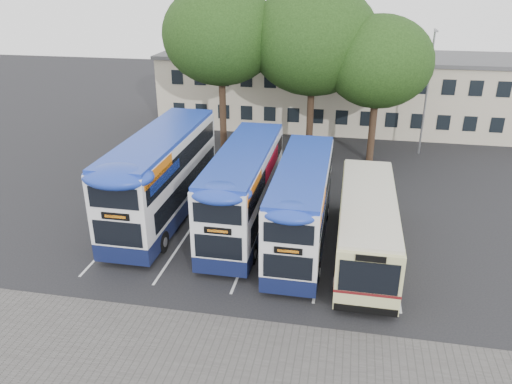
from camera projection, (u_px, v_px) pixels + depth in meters
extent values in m
plane|color=black|center=(320.00, 297.00, 20.98)|extent=(120.00, 120.00, 0.00)
cube|color=#595654|center=(250.00, 377.00, 16.83)|extent=(40.00, 6.00, 0.01)
cube|color=silver|center=(130.00, 222.00, 27.35)|extent=(0.12, 11.00, 0.01)
cube|color=silver|center=(191.00, 228.00, 26.74)|extent=(0.12, 11.00, 0.01)
cube|color=silver|center=(255.00, 234.00, 26.13)|extent=(0.12, 11.00, 0.01)
cube|color=silver|center=(322.00, 240.00, 25.53)|extent=(0.12, 11.00, 0.01)
cube|color=silver|center=(393.00, 246.00, 24.92)|extent=(0.12, 11.00, 0.01)
cube|color=beige|center=(344.00, 92.00, 44.09)|extent=(32.00, 8.00, 6.00)
cube|color=#4C4C4F|center=(347.00, 56.00, 42.87)|extent=(32.40, 8.40, 0.30)
cube|color=black|center=(342.00, 118.00, 40.99)|extent=(30.00, 0.06, 1.20)
cube|color=black|center=(344.00, 83.00, 39.87)|extent=(30.00, 0.06, 1.20)
cylinder|color=gray|center=(426.00, 95.00, 36.15)|extent=(0.14, 0.14, 9.00)
cube|color=gray|center=(435.00, 30.00, 34.35)|extent=(0.12, 0.80, 0.12)
cube|color=gray|center=(436.00, 31.00, 34.01)|extent=(0.25, 0.50, 0.12)
cylinder|color=black|center=(223.00, 111.00, 37.25)|extent=(0.50, 0.50, 6.32)
ellipsoid|color=black|center=(221.00, 35.00, 35.08)|extent=(8.26, 8.26, 7.02)
cylinder|color=black|center=(310.00, 113.00, 36.95)|extent=(0.50, 0.50, 6.11)
ellipsoid|color=black|center=(313.00, 40.00, 34.86)|extent=(9.08, 9.08, 7.72)
cylinder|color=black|center=(373.00, 126.00, 35.40)|extent=(0.50, 0.50, 5.22)
ellipsoid|color=black|center=(379.00, 62.00, 33.61)|extent=(7.30, 7.30, 6.21)
cube|color=#10173D|center=(165.00, 204.00, 27.74)|extent=(2.72, 11.41, 0.87)
cube|color=silver|center=(162.00, 168.00, 26.89)|extent=(2.72, 11.41, 3.37)
cube|color=#1B37A5|center=(160.00, 137.00, 26.20)|extent=(2.66, 11.18, 0.33)
cube|color=black|center=(166.00, 182.00, 27.55)|extent=(2.76, 10.11, 1.09)
cube|color=black|center=(161.00, 155.00, 26.59)|extent=(2.76, 10.76, 0.98)
cube|color=orange|center=(159.00, 171.00, 22.74)|extent=(0.02, 3.48, 0.60)
cube|color=black|center=(115.00, 216.00, 21.77)|extent=(1.30, 0.06, 0.33)
cylinder|color=black|center=(165.00, 183.00, 31.02)|extent=(0.33, 1.09, 1.09)
cylinder|color=black|center=(203.00, 186.00, 30.60)|extent=(0.33, 1.09, 1.09)
cylinder|color=black|center=(115.00, 237.00, 24.66)|extent=(0.33, 1.09, 1.09)
cylinder|color=black|center=(162.00, 242.00, 24.24)|extent=(0.33, 1.09, 1.09)
cube|color=#10173D|center=(244.00, 216.00, 26.50)|extent=(2.49, 10.44, 0.80)
cube|color=silver|center=(244.00, 182.00, 25.73)|extent=(2.49, 10.44, 3.08)
cube|color=#1B37A5|center=(244.00, 153.00, 25.09)|extent=(2.44, 10.23, 0.30)
cube|color=black|center=(245.00, 195.00, 26.34)|extent=(2.53, 9.25, 0.99)
cube|color=black|center=(244.00, 170.00, 25.45)|extent=(2.53, 9.85, 0.90)
cube|color=orange|center=(255.00, 187.00, 21.93)|extent=(0.02, 3.18, 0.55)
cube|color=black|center=(218.00, 231.00, 21.04)|extent=(1.19, 0.06, 0.30)
cylinder|color=black|center=(237.00, 195.00, 29.51)|extent=(0.30, 0.99, 0.99)
cylinder|color=black|center=(274.00, 198.00, 29.12)|extent=(0.30, 0.99, 0.99)
cylinder|color=black|center=(206.00, 249.00, 23.69)|extent=(0.30, 0.99, 0.99)
cylinder|color=black|center=(252.00, 254.00, 23.30)|extent=(0.30, 0.99, 0.99)
cube|color=red|center=(272.00, 163.00, 26.35)|extent=(0.02, 3.98, 0.85)
cube|color=#10173D|center=(300.00, 231.00, 24.96)|extent=(2.38, 9.99, 0.76)
cube|color=silver|center=(302.00, 198.00, 24.22)|extent=(2.38, 9.99, 2.95)
cube|color=#1B37A5|center=(303.00, 168.00, 23.61)|extent=(2.33, 9.79, 0.29)
cube|color=black|center=(302.00, 210.00, 24.80)|extent=(2.42, 8.85, 0.95)
cube|color=black|center=(302.00, 185.00, 23.95)|extent=(2.42, 9.42, 0.86)
cube|color=orange|center=(323.00, 206.00, 20.58)|extent=(0.02, 3.04, 0.52)
cube|color=black|center=(288.00, 251.00, 19.73)|extent=(1.14, 0.06, 0.29)
cylinder|color=black|center=(287.00, 209.00, 27.83)|extent=(0.29, 0.95, 0.95)
cylinder|color=black|center=(325.00, 212.00, 27.46)|extent=(0.29, 0.95, 0.95)
cylinder|color=black|center=(268.00, 267.00, 22.26)|extent=(0.29, 0.95, 0.95)
cylinder|color=black|center=(316.00, 272.00, 21.89)|extent=(0.29, 0.95, 0.95)
cube|color=#CBC787|center=(367.00, 224.00, 23.60)|extent=(2.56, 10.24, 2.61)
cube|color=beige|center=(369.00, 198.00, 23.05)|extent=(2.46, 9.83, 0.20)
cube|color=black|center=(367.00, 212.00, 23.88)|extent=(2.60, 8.19, 0.92)
cube|color=maroon|center=(366.00, 233.00, 23.77)|extent=(2.59, 10.26, 0.12)
cube|color=black|center=(369.00, 278.00, 18.84)|extent=(2.25, 0.06, 1.33)
cylinder|color=black|center=(337.00, 282.00, 21.10)|extent=(0.31, 1.02, 1.02)
cylinder|color=black|center=(394.00, 288.00, 20.70)|extent=(0.31, 1.02, 1.02)
cylinder|color=black|center=(342.00, 215.00, 27.00)|extent=(0.31, 1.02, 1.02)
cylinder|color=black|center=(386.00, 219.00, 26.60)|extent=(0.31, 1.02, 1.02)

